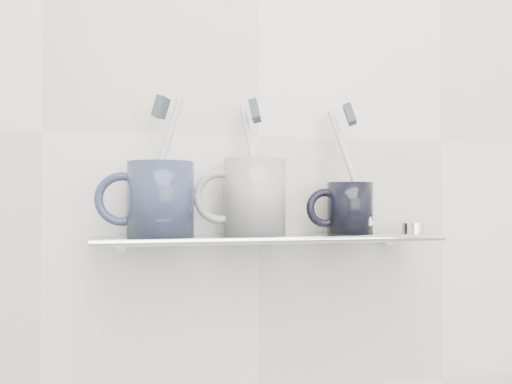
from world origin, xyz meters
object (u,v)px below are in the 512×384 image
object	(u,v)px
shelf_glass	(269,238)
mug_center	(255,197)
mug_left	(161,199)
mug_right	(350,208)

from	to	relation	value
shelf_glass	mug_center	distance (m)	0.06
mug_left	mug_right	size ratio (longest dim) A/B	1.34
shelf_glass	mug_right	world-z (taller)	mug_right
mug_center	mug_right	distance (m)	0.15
mug_left	mug_center	world-z (taller)	mug_center
mug_left	mug_right	xyz separation A→B (m)	(0.28, 0.00, -0.01)
shelf_glass	mug_left	world-z (taller)	mug_left
mug_center	mug_right	size ratio (longest dim) A/B	1.43
mug_left	mug_right	distance (m)	0.28
mug_center	mug_right	world-z (taller)	mug_center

